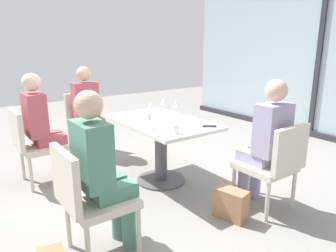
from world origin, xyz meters
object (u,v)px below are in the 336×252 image
(chair_side_end, at_px, (86,120))
(wine_glass_3, at_px, (149,115))
(person_far_right, at_px, (266,138))
(person_side_end, at_px, (88,107))
(wine_glass_0, at_px, (164,101))
(dining_table_main, at_px, (161,137))
(person_front_right, at_px, (101,166))
(cell_phone_on_table, at_px, (209,126))
(wine_glass_2, at_px, (176,103))
(coffee_cup, at_px, (175,129))
(chair_front_right, at_px, (88,196))
(chair_far_right, at_px, (274,162))
(handbag_0, at_px, (230,204))
(wine_glass_1, at_px, (151,105))
(chair_front_left, at_px, (33,142))
(person_front_left, at_px, (42,123))

(chair_side_end, distance_m, wine_glass_3, 1.70)
(chair_side_end, height_order, person_far_right, person_far_right)
(person_side_end, relative_size, wine_glass_0, 6.81)
(wine_glass_0, bearing_deg, dining_table_main, -39.01)
(person_front_right, bearing_deg, wine_glass_3, 126.64)
(dining_table_main, relative_size, cell_phone_on_table, 9.06)
(chair_side_end, height_order, wine_glass_2, wine_glass_2)
(dining_table_main, relative_size, wine_glass_3, 7.05)
(dining_table_main, bearing_deg, person_far_right, 23.66)
(person_far_right, relative_size, coffee_cup, 14.00)
(person_far_right, height_order, person_side_end, same)
(chair_front_right, distance_m, wine_glass_2, 1.84)
(chair_far_right, distance_m, handbag_0, 0.56)
(chair_side_end, xyz_separation_m, person_side_end, (0.11, 0.00, 0.20))
(chair_far_right, distance_m, person_far_right, 0.23)
(person_side_end, height_order, wine_glass_1, person_side_end)
(chair_front_left, distance_m, chair_side_end, 1.11)
(wine_glass_1, height_order, handbag_0, wine_glass_1)
(chair_side_end, xyz_separation_m, wine_glass_3, (1.66, 0.04, 0.37))
(wine_glass_2, bearing_deg, dining_table_main, -63.87)
(chair_front_right, height_order, chair_side_end, same)
(person_front_left, relative_size, cell_phone_on_table, 8.75)
(chair_far_right, xyz_separation_m, person_far_right, (-0.11, -0.00, 0.20))
(person_far_right, bearing_deg, wine_glass_0, -173.44)
(person_front_right, relative_size, cell_phone_on_table, 8.75)
(wine_glass_0, distance_m, coffee_cup, 1.01)
(dining_table_main, distance_m, chair_front_right, 1.43)
(dining_table_main, xyz_separation_m, person_far_right, (1.07, 0.47, 0.16))
(coffee_cup, xyz_separation_m, handbag_0, (0.53, 0.24, -0.64))
(chair_front_right, height_order, wine_glass_3, wine_glass_3)
(person_front_right, xyz_separation_m, handbag_0, (0.25, 1.14, -0.56))
(chair_side_end, distance_m, person_front_right, 2.39)
(person_front_left, bearing_deg, wine_glass_3, 39.33)
(person_side_end, bearing_deg, wine_glass_0, 32.03)
(person_far_right, xyz_separation_m, wine_glass_3, (-0.88, -0.74, 0.16))
(chair_front_right, relative_size, person_front_right, 0.69)
(person_far_right, relative_size, wine_glass_2, 6.81)
(handbag_0, bearing_deg, person_front_right, -115.81)
(person_far_right, bearing_deg, cell_phone_on_table, -158.75)
(person_front_right, height_order, person_front_left, same)
(cell_phone_on_table, bearing_deg, person_front_right, -41.40)
(person_far_right, distance_m, cell_phone_on_table, 0.59)
(wine_glass_2, relative_size, cell_phone_on_table, 1.28)
(chair_front_right, bearing_deg, dining_table_main, 123.58)
(cell_phone_on_table, bearing_deg, chair_front_left, -95.12)
(wine_glass_1, xyz_separation_m, wine_glass_3, (0.46, -0.32, 0.00))
(person_far_right, height_order, person_front_left, same)
(coffee_cup, relative_size, handbag_0, 0.30)
(handbag_0, bearing_deg, dining_table_main, 169.46)
(person_front_right, xyz_separation_m, person_side_end, (-2.15, 0.77, 0.00))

